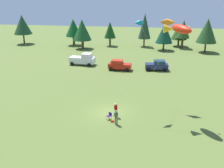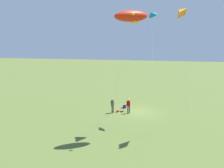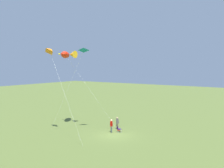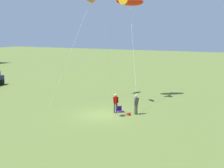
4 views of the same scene
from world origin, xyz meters
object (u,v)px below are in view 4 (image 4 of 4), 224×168
at_px(person_kite_flyer, 136,103).
at_px(kite_large_fish, 129,1).
at_px(person_spectator, 116,102).
at_px(folding_chair, 120,110).
at_px(backpack_on_grass, 129,114).

relative_size(person_kite_flyer, kite_large_fish, 0.16).
bearing_deg(person_spectator, folding_chair, 0.18).
xyz_separation_m(person_kite_flyer, backpack_on_grass, (-0.51, 0.49, -0.91)).
height_order(person_spectator, backpack_on_grass, person_spectator).
bearing_deg(person_spectator, person_kite_flyer, 52.20).
bearing_deg(backpack_on_grass, person_kite_flyer, -43.71).
xyz_separation_m(person_spectator, kite_large_fish, (6.47, 1.39, 9.21)).
relative_size(person_kite_flyer, backpack_on_grass, 5.44).
bearing_deg(folding_chair, kite_large_fish, 144.32).
bearing_deg(kite_large_fish, person_kite_flyer, -152.57).
xyz_separation_m(folding_chair, person_spectator, (0.66, 0.69, 0.53)).
bearing_deg(person_spectator, kite_large_fish, 145.80).
relative_size(folding_chair, person_spectator, 0.47).
height_order(folding_chair, backpack_on_grass, folding_chair).
distance_m(backpack_on_grass, kite_large_fish, 12.44).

